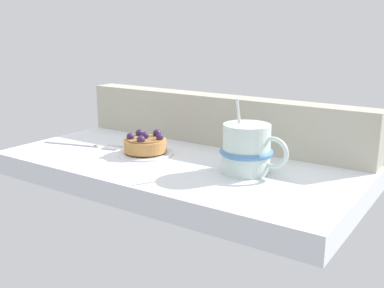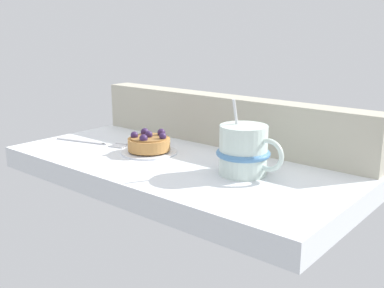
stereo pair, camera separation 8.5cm
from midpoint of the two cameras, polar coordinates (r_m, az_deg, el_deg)
ground_plane at (r=89.00cm, az=-4.35°, el=-3.27°), size 68.90×34.61×4.29cm
window_rail_back at (r=98.58cm, az=0.82°, el=3.00°), size 67.52×5.44×10.61cm
dessert_plate at (r=92.56cm, az=-8.46°, el=-1.11°), size 11.39×11.39×0.66cm
raspberry_tart at (r=92.10cm, az=-8.50°, el=0.01°), size 8.54×8.54×4.00cm
coffee_mug at (r=79.12cm, az=3.81°, el=-0.70°), size 12.51×9.38×13.09cm
dessert_fork at (r=101.74cm, az=-15.88°, el=-0.09°), size 17.75×6.39×0.60cm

